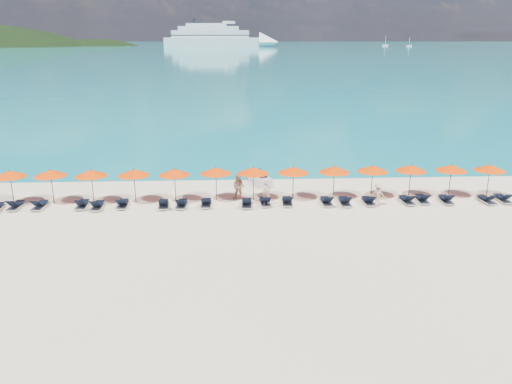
{
  "coord_description": "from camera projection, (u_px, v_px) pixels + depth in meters",
  "views": [
    {
      "loc": [
        -1.47,
        -26.44,
        10.43
      ],
      "look_at": [
        0.0,
        3.0,
        1.2
      ],
      "focal_mm": 35.0,
      "sensor_mm": 36.0,
      "label": 1
    }
  ],
  "objects": [
    {
      "name": "lounger_19",
      "position": [
        503.0,
        198.0,
        32.77
      ],
      "size": [
        0.62,
        1.7,
        0.66
      ],
      "rotation": [
        0.0,
        0.0,
        0.0
      ],
      "color": "silver",
      "rests_on": "ground"
    },
    {
      "name": "cruise_ship",
      "position": [
        222.0,
        38.0,
        517.17
      ],
      "size": [
        120.13,
        34.47,
        33.04
      ],
      "rotation": [
        0.0,
        0.0,
        -0.13
      ],
      "color": "silver",
      "rests_on": "ground"
    },
    {
      "name": "lounger_14",
      "position": [
        369.0,
        201.0,
        32.31
      ],
      "size": [
        0.65,
        1.71,
        0.66
      ],
      "rotation": [
        0.0,
        0.0,
        0.02
      ],
      "color": "silver",
      "rests_on": "ground"
    },
    {
      "name": "headland_small",
      "position": [
        100.0,
        78.0,
        565.46
      ],
      "size": [
        162.0,
        126.0,
        85.5
      ],
      "color": "black",
      "rests_on": "ground"
    },
    {
      "name": "lounger_18",
      "position": [
        487.0,
        199.0,
        32.59
      ],
      "size": [
        0.76,
        1.75,
        0.66
      ],
      "rotation": [
        0.0,
        0.0,
        0.08
      ],
      "color": "silver",
      "rests_on": "ground"
    },
    {
      "name": "lounger_6",
      "position": [
        164.0,
        204.0,
        31.68
      ],
      "size": [
        0.78,
        1.75,
        0.66
      ],
      "rotation": [
        0.0,
        0.0,
        0.1
      ],
      "color": "silver",
      "rests_on": "ground"
    },
    {
      "name": "lounger_4",
      "position": [
        97.0,
        205.0,
        31.43
      ],
      "size": [
        0.62,
        1.7,
        0.66
      ],
      "rotation": [
        0.0,
        0.0,
        -0.0
      ],
      "color": "silver",
      "rests_on": "ground"
    },
    {
      "name": "lounger_2",
      "position": [
        40.0,
        205.0,
        31.51
      ],
      "size": [
        0.72,
        1.73,
        0.66
      ],
      "rotation": [
        0.0,
        0.0,
        -0.06
      ],
      "color": "silver",
      "rests_on": "ground"
    },
    {
      "name": "umbrella_1",
      "position": [
        50.0,
        173.0,
        32.07
      ],
      "size": [
        2.1,
        2.1,
        2.28
      ],
      "color": "black",
      "rests_on": "ground"
    },
    {
      "name": "lounger_7",
      "position": [
        182.0,
        204.0,
        31.74
      ],
      "size": [
        0.68,
        1.72,
        0.66
      ],
      "rotation": [
        0.0,
        0.0,
        -0.04
      ],
      "color": "silver",
      "rests_on": "ground"
    },
    {
      "name": "lounger_13",
      "position": [
        345.0,
        201.0,
        32.19
      ],
      "size": [
        0.65,
        1.71,
        0.66
      ],
      "rotation": [
        0.0,
        0.0,
        -0.02
      ],
      "color": "silver",
      "rests_on": "ground"
    },
    {
      "name": "sailboat_near",
      "position": [
        409.0,
        46.0,
        521.01
      ],
      "size": [
        5.29,
        1.76,
        9.69
      ],
      "color": "silver",
      "rests_on": "ground"
    },
    {
      "name": "beachgoer_a",
      "position": [
        267.0,
        193.0,
        31.97
      ],
      "size": [
        0.7,
        0.62,
        1.62
      ],
      "primitive_type": "imported",
      "rotation": [
        0.0,
        0.0,
        0.48
      ],
      "color": "tan",
      "rests_on": "ground"
    },
    {
      "name": "lounger_3",
      "position": [
        82.0,
        204.0,
        31.65
      ],
      "size": [
        0.68,
        1.72,
        0.66
      ],
      "rotation": [
        0.0,
        0.0,
        0.03
      ],
      "color": "silver",
      "rests_on": "ground"
    },
    {
      "name": "umbrella_7",
      "position": [
        293.0,
        170.0,
        32.79
      ],
      "size": [
        2.1,
        2.1,
        2.28
      ],
      "color": "black",
      "rests_on": "ground"
    },
    {
      "name": "lounger_12",
      "position": [
        326.0,
        201.0,
        32.24
      ],
      "size": [
        0.67,
        1.72,
        0.66
      ],
      "rotation": [
        0.0,
        0.0,
        0.03
      ],
      "color": "silver",
      "rests_on": "ground"
    },
    {
      "name": "lounger_11",
      "position": [
        287.0,
        201.0,
        32.24
      ],
      "size": [
        0.69,
        1.73,
        0.66
      ],
      "rotation": [
        0.0,
        0.0,
        -0.04
      ],
      "color": "silver",
      "rests_on": "ground"
    },
    {
      "name": "umbrella_11",
      "position": [
        452.0,
        168.0,
        33.33
      ],
      "size": [
        2.1,
        2.1,
        2.28
      ],
      "color": "black",
      "rests_on": "ground"
    },
    {
      "name": "lounger_17",
      "position": [
        446.0,
        199.0,
        32.61
      ],
      "size": [
        0.74,
        1.74,
        0.66
      ],
      "rotation": [
        0.0,
        0.0,
        -0.07
      ],
      "color": "silver",
      "rests_on": "ground"
    },
    {
      "name": "sea",
      "position": [
        231.0,
        44.0,
        657.44
      ],
      "size": [
        1600.0,
        1300.0,
        0.01
      ],
      "primitive_type": "cube",
      "color": "#1FA9B2",
      "rests_on": "ground"
    },
    {
      "name": "ground",
      "position": [
        259.0,
        228.0,
        28.39
      ],
      "size": [
        1400.0,
        1400.0,
        0.0
      ],
      "primitive_type": "plane",
      "color": "beige"
    },
    {
      "name": "umbrella_3",
      "position": [
        134.0,
        173.0,
        32.18
      ],
      "size": [
        2.1,
        2.1,
        2.28
      ],
      "color": "black",
      "rests_on": "ground"
    },
    {
      "name": "umbrella_10",
      "position": [
        411.0,
        168.0,
        33.27
      ],
      "size": [
        2.1,
        2.1,
        2.28
      ],
      "color": "black",
      "rests_on": "ground"
    },
    {
      "name": "umbrella_6",
      "position": [
        253.0,
        170.0,
        32.68
      ],
      "size": [
        2.1,
        2.1,
        2.28
      ],
      "color": "black",
      "rests_on": "ground"
    },
    {
      "name": "sailboat_far",
      "position": [
        385.0,
        45.0,
        547.17
      ],
      "size": [
        5.95,
        1.98,
        10.9
      ],
      "color": "silver",
      "rests_on": "ground"
    },
    {
      "name": "umbrella_5",
      "position": [
        216.0,
        171.0,
        32.64
      ],
      "size": [
        2.1,
        2.1,
        2.28
      ],
      "color": "black",
      "rests_on": "ground"
    },
    {
      "name": "lounger_9",
      "position": [
        247.0,
        203.0,
        31.86
      ],
      "size": [
        0.7,
        1.73,
        0.66
      ],
      "rotation": [
        0.0,
        0.0,
        -0.04
      ],
      "color": "silver",
      "rests_on": "ground"
    },
    {
      "name": "lounger_8",
      "position": [
        206.0,
        203.0,
        31.92
      ],
      "size": [
        0.66,
        1.71,
        0.66
      ],
      "rotation": [
        0.0,
        0.0,
        -0.02
      ],
      "color": "silver",
      "rests_on": "ground"
    },
    {
      "name": "umbrella_9",
      "position": [
        373.0,
        169.0,
        33.14
      ],
      "size": [
        2.1,
        2.1,
        2.28
      ],
      "color": "black",
      "rests_on": "ground"
    },
    {
      "name": "lounger_16",
      "position": [
        422.0,
        199.0,
        32.68
      ],
      "size": [
        0.73,
        1.74,
        0.66
      ],
      "rotation": [
        0.0,
        0.0,
        -0.06
      ],
      "color": "silver",
      "rests_on": "ground"
    },
    {
      "name": "beachgoer_c",
      "position": [
        378.0,
        195.0,
        31.91
      ],
      "size": [
        1.04,
        0.73,
        1.46
      ],
      "primitive_type": "imported",
      "rotation": [
        0.0,
        0.0,
        2.79
      ],
      "color": "tan",
      "rests_on": "ground"
    },
    {
      "name": "lounger_10",
      "position": [
        265.0,
        201.0,
        32.17
      ],
      "size": [
        0.74,
        1.74,
        0.66
      ],
      "rotation": [
        0.0,
        0.0,
        0.07
      ],
      "color": "silver",
      "rests_on": "ground"
    },
    {
      "name": "umbrella_8",
      "position": [
        334.0,
        169.0,
        32.94
      ],
      "size": [
        2.1,
        2.1,
        2.28
      ],
      "color": "black",
      "rests_on": "ground"
    },
    {
      "name": "umbrella_0",
      "position": [
        10.0,
        174.0,
        31.86
      ],
      "size": [
        2.1,
        2.1,
        2.28
      ],
      "color": "black",
      "rests_on": "ground"
    },
    {
      "name": "jetski",
      "position": [
        260.0,
        179.0,
        36.68
      ],
      "size": [
        1.74,
        2.87,
        0.96
      ],
      "rotation": [
        0.0,
        0.0,
        0.29
      ],
      "color": "silver",
      "rests_on": "ground"
    },
    {
      "name": "beachgoer_b",
      "position": [
        239.0,
        187.0,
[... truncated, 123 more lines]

